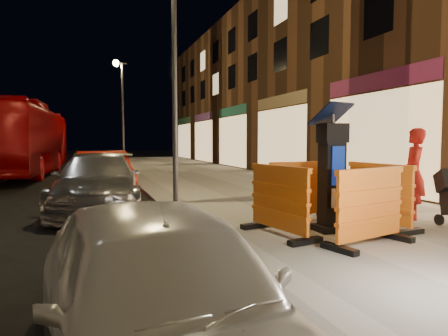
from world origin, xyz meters
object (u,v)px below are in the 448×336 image
object	(u,v)px
car_red	(103,197)
barrier_front	(370,207)
barrier_back	(302,191)
man	(414,174)
parking_kiosk	(332,171)
car_silver	(99,211)
bus_doubledecker	(22,176)
barrier_bldgside	(379,195)
barrier_kerbside	(279,201)

from	to	relation	value
car_red	barrier_front	bearing A→B (deg)	-69.52
barrier_back	man	world-z (taller)	man
parking_kiosk	barrier_back	distance (m)	1.04
man	car_red	bearing A→B (deg)	-97.65
car_silver	bus_doubledecker	bearing A→B (deg)	111.53
barrier_bldgside	car_red	bearing A→B (deg)	26.25
parking_kiosk	car_red	distance (m)	7.45
parking_kiosk	man	xyz separation A→B (m)	(2.06, 0.39, -0.12)
barrier_back	car_silver	bearing A→B (deg)	132.16
barrier_bldgside	bus_doubledecker	size ratio (longest dim) A/B	0.12
parking_kiosk	barrier_kerbside	distance (m)	1.04
parking_kiosk	bus_doubledecker	xyz separation A→B (m)	(-6.75, 15.10, -1.13)
barrier_back	car_red	world-z (taller)	barrier_back
barrier_bldgside	bus_doubledecker	distance (m)	16.96
barrier_bldgside	man	xyz separation A→B (m)	(1.11, 0.39, 0.31)
barrier_front	barrier_kerbside	xyz separation A→B (m)	(-0.95, 0.95, 0.00)
barrier_back	car_red	xyz separation A→B (m)	(-3.39, 5.59, -0.70)
barrier_front	parking_kiosk	bearing A→B (deg)	75.69
barrier_kerbside	bus_doubledecker	xyz separation A→B (m)	(-5.80, 15.10, -0.70)
barrier_kerbside	barrier_bldgside	world-z (taller)	same
car_red	bus_doubledecker	xyz separation A→B (m)	(-3.36, 8.56, 0.00)
barrier_kerbside	barrier_bldgside	size ratio (longest dim) A/B	1.00
parking_kiosk	bus_doubledecker	size ratio (longest dim) A/B	0.16
barrier_back	bus_doubledecker	world-z (taller)	bus_doubledecker
bus_doubledecker	man	world-z (taller)	man
barrier_back	barrier_bldgside	distance (m)	1.34
parking_kiosk	barrier_front	xyz separation A→B (m)	(0.00, -0.95, -0.44)
barrier_kerbside	car_red	bearing A→B (deg)	9.14
barrier_front	barrier_kerbside	distance (m)	1.34
barrier_front	car_silver	distance (m)	6.21
car_silver	man	world-z (taller)	man
barrier_kerbside	car_silver	bearing A→B (deg)	21.13
parking_kiosk	barrier_bldgside	bearing A→B (deg)	-9.31
parking_kiosk	car_silver	world-z (taller)	parking_kiosk
barrier_front	bus_doubledecker	xyz separation A→B (m)	(-6.75, 16.05, -0.70)
car_silver	barrier_bldgside	bearing A→B (deg)	-36.97
barrier_back	barrier_front	bearing A→B (deg)	-96.31
barrier_front	barrier_bldgside	xyz separation A→B (m)	(0.95, 0.95, 0.00)
bus_doubledecker	car_silver	bearing A→B (deg)	-70.90
parking_kiosk	barrier_back	xyz separation A→B (m)	(0.00, 0.95, -0.44)
barrier_front	car_red	world-z (taller)	barrier_front
barrier_front	barrier_kerbside	world-z (taller)	same
barrier_front	car_silver	xyz separation A→B (m)	(-3.55, 5.05, -0.70)
car_silver	car_red	world-z (taller)	car_silver
barrier_bldgside	barrier_back	bearing A→B (deg)	37.69
barrier_front	man	distance (m)	2.47
car_silver	barrier_front	bearing A→B (deg)	-49.53
barrier_back	car_silver	distance (m)	4.80
barrier_bldgside	car_silver	bearing A→B (deg)	40.39
barrier_front	car_red	bearing A→B (deg)	100.03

